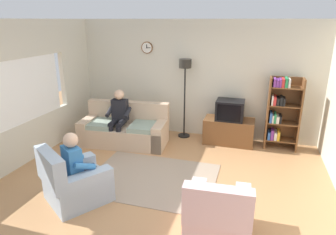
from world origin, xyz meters
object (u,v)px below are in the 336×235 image
(armchair_near_window, at_px, (75,184))
(person_on_couch, at_px, (119,115))
(floor_lamp, at_px, (185,77))
(person_in_left_armchair, at_px, (79,163))
(couch, at_px, (125,130))
(tv, at_px, (230,110))
(bookshelf, at_px, (281,111))
(tv_stand, at_px, (229,131))
(armchair_near_bookshelf, at_px, (218,216))

(armchair_near_window, height_order, person_on_couch, person_on_couch)
(floor_lamp, xyz_separation_m, person_in_left_armchair, (-0.91, -3.02, -0.85))
(couch, relative_size, tv, 3.29)
(person_on_couch, relative_size, person_in_left_armchair, 1.11)
(bookshelf, bearing_deg, person_on_couch, -165.60)
(couch, relative_size, tv_stand, 1.79)
(tv_stand, relative_size, floor_lamp, 0.59)
(armchair_near_window, bearing_deg, tv_stand, 56.01)
(couch, xyz_separation_m, floor_lamp, (1.19, 0.79, 1.14))
(couch, distance_m, bookshelf, 3.43)
(armchair_near_bookshelf, height_order, person_on_couch, person_on_couch)
(couch, bearing_deg, person_on_couch, -124.91)
(tv, height_order, armchair_near_window, tv)
(tv_stand, height_order, person_on_couch, person_on_couch)
(armchair_near_window, distance_m, person_on_couch, 2.25)
(tv, relative_size, bookshelf, 0.38)
(armchair_near_bookshelf, bearing_deg, bookshelf, 74.93)
(couch, xyz_separation_m, person_in_left_armchair, (0.28, -2.23, 0.29))
(tv, xyz_separation_m, armchair_near_window, (-2.02, -2.97, -0.50))
(bookshelf, bearing_deg, armchair_near_window, -135.15)
(couch, xyz_separation_m, armchair_near_window, (0.23, -2.30, -0.02))
(bookshelf, relative_size, person_in_left_armchair, 1.39)
(armchair_near_bookshelf, bearing_deg, tv, 93.46)
(person_in_left_armchair, bearing_deg, armchair_near_window, -124.00)
(couch, bearing_deg, floor_lamp, 33.64)
(armchair_near_bookshelf, bearing_deg, couch, 134.61)
(person_on_couch, bearing_deg, armchair_near_bookshelf, -43.20)
(tv_stand, bearing_deg, person_in_left_armchair, -123.99)
(bookshelf, bearing_deg, couch, -167.07)
(floor_lamp, relative_size, person_on_couch, 1.49)
(floor_lamp, bearing_deg, person_in_left_armchair, -106.73)
(person_on_couch, height_order, person_in_left_armchair, person_on_couch)
(person_in_left_armchair, bearing_deg, person_on_couch, 99.53)
(tv_stand, relative_size, armchair_near_bookshelf, 1.19)
(bookshelf, height_order, armchair_near_window, bookshelf)
(couch, distance_m, tv, 2.39)
(tv_stand, xyz_separation_m, tv, (0.00, -0.02, 0.50))
(bookshelf, xyz_separation_m, floor_lamp, (-2.12, 0.03, 0.63))
(armchair_near_bookshelf, bearing_deg, person_on_couch, 136.80)
(floor_lamp, distance_m, person_on_couch, 1.72)
(armchair_near_window, height_order, person_in_left_armchair, person_in_left_armchair)
(tv, height_order, armchair_near_bookshelf, tv)
(tv_stand, distance_m, bookshelf, 1.19)
(floor_lamp, bearing_deg, tv, -6.63)
(couch, distance_m, armchair_near_window, 2.32)
(bookshelf, bearing_deg, tv, -175.00)
(floor_lamp, height_order, person_in_left_armchair, floor_lamp)
(tv, relative_size, armchair_near_window, 0.51)
(tv_stand, xyz_separation_m, armchair_near_window, (-2.02, -2.99, 0.01))
(bookshelf, height_order, floor_lamp, floor_lamp)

